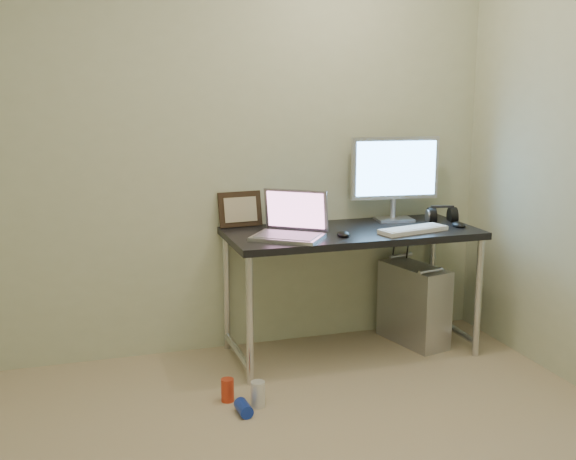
% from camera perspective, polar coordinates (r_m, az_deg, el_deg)
% --- Properties ---
extents(wall_back, '(3.50, 0.02, 2.50)m').
position_cam_1_polar(wall_back, '(4.21, -6.52, 6.87)').
color(wall_back, beige).
rests_on(wall_back, ground).
extents(desk, '(1.46, 0.64, 0.75)m').
position_cam_1_polar(desk, '(4.23, 5.05, -1.13)').
color(desk, black).
rests_on(desk, ground).
extents(tower_computer, '(0.31, 0.50, 0.52)m').
position_cam_1_polar(tower_computer, '(4.55, 9.89, -5.79)').
color(tower_computer, '#A9A8AC').
rests_on(tower_computer, ground).
extents(cable_a, '(0.01, 0.16, 0.69)m').
position_cam_1_polar(cable_a, '(4.68, 8.12, -3.26)').
color(cable_a, black).
rests_on(cable_a, ground).
extents(cable_b, '(0.02, 0.11, 0.71)m').
position_cam_1_polar(cable_b, '(4.71, 9.21, -3.46)').
color(cable_b, black).
rests_on(cable_b, ground).
extents(can_red, '(0.07, 0.07, 0.12)m').
position_cam_1_polar(can_red, '(3.76, -4.80, -12.49)').
color(can_red, red).
rests_on(can_red, ground).
extents(can_white, '(0.09, 0.09, 0.13)m').
position_cam_1_polar(can_white, '(3.70, -2.39, -12.83)').
color(can_white, silver).
rests_on(can_white, ground).
extents(can_blue, '(0.07, 0.12, 0.07)m').
position_cam_1_polar(can_blue, '(3.63, -3.52, -13.87)').
color(can_blue, '#1530AD').
rests_on(can_blue, ground).
extents(laptop, '(0.48, 0.46, 0.26)m').
position_cam_1_polar(laptop, '(3.99, 0.23, 0.29)').
color(laptop, silver).
rests_on(laptop, desk).
extents(monitor, '(0.55, 0.18, 0.52)m').
position_cam_1_polar(monitor, '(4.48, 8.45, 4.56)').
color(monitor, silver).
rests_on(monitor, desk).
extents(keyboard, '(0.43, 0.23, 0.03)m').
position_cam_1_polar(keyboard, '(4.19, 9.85, 0.02)').
color(keyboard, white).
rests_on(keyboard, desk).
extents(mouse_right, '(0.07, 0.11, 0.04)m').
position_cam_1_polar(mouse_right, '(4.40, 13.34, 0.49)').
color(mouse_right, black).
rests_on(mouse_right, desk).
extents(mouse_left, '(0.09, 0.12, 0.04)m').
position_cam_1_polar(mouse_left, '(4.03, 4.39, -0.22)').
color(mouse_left, black).
rests_on(mouse_left, desk).
extents(headphones, '(0.20, 0.12, 0.12)m').
position_cam_1_polar(headphones, '(4.55, 12.07, 1.10)').
color(headphones, black).
rests_on(headphones, desk).
extents(picture_frame, '(0.27, 0.09, 0.21)m').
position_cam_1_polar(picture_frame, '(4.28, -3.81, 1.65)').
color(picture_frame, black).
rests_on(picture_frame, desk).
extents(webcam, '(0.05, 0.04, 0.13)m').
position_cam_1_polar(webcam, '(4.27, -1.48, 1.52)').
color(webcam, silver).
rests_on(webcam, desk).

